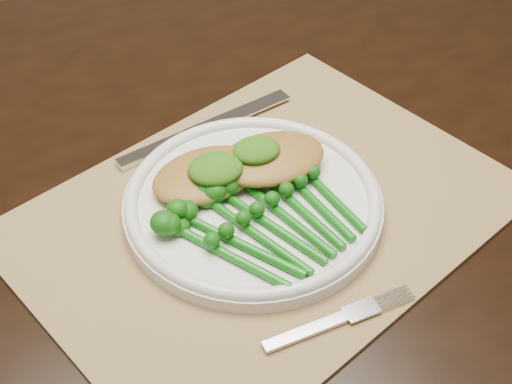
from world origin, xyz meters
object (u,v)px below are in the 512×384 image
object	(u,v)px
placemat	(265,213)
broccolini_bundle	(279,221)
chicken_fillet_left	(206,175)
dining_table	(224,334)
dinner_plate	(253,202)

from	to	relation	value
placemat	broccolini_bundle	world-z (taller)	broccolini_bundle
placemat	chicken_fillet_left	world-z (taller)	chicken_fillet_left
dining_table	broccolini_bundle	size ratio (longest dim) A/B	7.67
dining_table	placemat	bearing A→B (deg)	-87.30
dinner_plate	broccolini_bundle	size ratio (longest dim) A/B	1.20
chicken_fillet_left	broccolini_bundle	bearing A→B (deg)	-69.55
chicken_fillet_left	placemat	bearing A→B (deg)	-53.70
dining_table	dinner_plate	world-z (taller)	dinner_plate
dinner_plate	broccolini_bundle	xyz separation A→B (m)	(0.01, -0.04, 0.01)
chicken_fillet_left	dining_table	bearing A→B (deg)	56.79
dining_table	chicken_fillet_left	size ratio (longest dim) A/B	14.60
dining_table	dinner_plate	size ratio (longest dim) A/B	6.40
dinner_plate	broccolini_bundle	distance (m)	0.04
dining_table	broccolini_bundle	xyz separation A→B (m)	(0.03, -0.16, 0.40)
placemat	dinner_plate	xyz separation A→B (m)	(-0.01, 0.01, 0.01)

